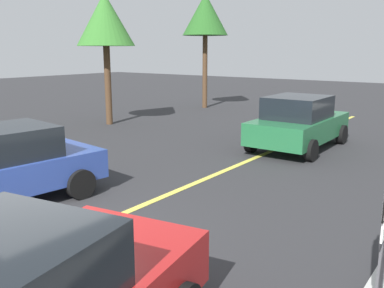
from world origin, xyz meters
name	(u,v)px	position (x,y,z in m)	size (l,w,h in m)	color
ground_plane	(40,249)	(0.00, 0.00, 0.00)	(80.00, 80.00, 0.00)	#2D2D30
lane_marking_centre	(163,197)	(3.00, 0.00, 0.01)	(28.00, 0.16, 0.01)	#E0D14C
car_green_behind_van	(299,122)	(9.13, -0.48, 0.84)	(4.19, 2.14, 1.68)	#236B3D
tree_left_verge	(105,21)	(8.66, 7.78, 4.25)	(2.36, 2.36, 5.36)	#513823
tree_centre_verge	(205,16)	(15.42, 7.53, 4.86)	(2.41, 2.41, 6.00)	#513823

